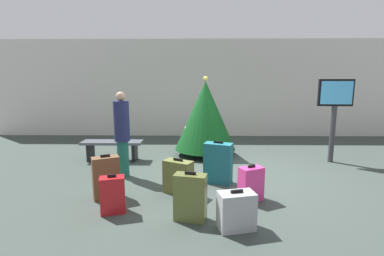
# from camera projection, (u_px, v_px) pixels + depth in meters

# --- Properties ---
(ground_plane) EXTENTS (16.00, 16.00, 0.00)m
(ground_plane) POSITION_uv_depth(u_px,v_px,m) (235.00, 175.00, 5.81)
(ground_plane) COLOR #38423D
(back_wall) EXTENTS (16.00, 0.20, 3.32)m
(back_wall) POSITION_uv_depth(u_px,v_px,m) (219.00, 88.00, 9.81)
(back_wall) COLOR beige
(back_wall) RESTS_ON ground_plane
(holiday_tree) EXTENTS (1.57, 1.57, 2.04)m
(holiday_tree) POSITION_uv_depth(u_px,v_px,m) (205.00, 115.00, 7.26)
(holiday_tree) COLOR #4C3319
(holiday_tree) RESTS_ON ground_plane
(flight_info_kiosk) EXTENTS (0.79, 0.14, 1.97)m
(flight_info_kiosk) POSITION_uv_depth(u_px,v_px,m) (335.00, 106.00, 6.57)
(flight_info_kiosk) COLOR #333338
(flight_info_kiosk) RESTS_ON ground_plane
(waiting_bench) EXTENTS (1.45, 0.44, 0.48)m
(waiting_bench) POSITION_uv_depth(u_px,v_px,m) (112.00, 146.00, 6.86)
(waiting_bench) COLOR #4C5159
(waiting_bench) RESTS_ON ground_plane
(traveller_0) EXTENTS (0.33, 0.33, 1.72)m
(traveller_0) POSITION_uv_depth(u_px,v_px,m) (122.00, 132.00, 5.61)
(traveller_0) COLOR #19594C
(traveller_0) RESTS_ON ground_plane
(suitcase_0) EXTENTS (0.57, 0.42, 0.81)m
(suitcase_0) POSITION_uv_depth(u_px,v_px,m) (218.00, 163.00, 5.33)
(suitcase_0) COLOR #19606B
(suitcase_0) RESTS_ON ground_plane
(suitcase_1) EXTENTS (0.48, 0.37, 0.74)m
(suitcase_1) POSITION_uv_depth(u_px,v_px,m) (106.00, 177.00, 4.65)
(suitcase_1) COLOR brown
(suitcase_1) RESTS_ON ground_plane
(suitcase_2) EXTENTS (0.40, 0.30, 0.59)m
(suitcase_2) POSITION_uv_depth(u_px,v_px,m) (113.00, 195.00, 4.14)
(suitcase_2) COLOR #B2191E
(suitcase_2) RESTS_ON ground_plane
(suitcase_3) EXTENTS (0.55, 0.45, 0.62)m
(suitcase_3) POSITION_uv_depth(u_px,v_px,m) (178.00, 177.00, 4.85)
(suitcase_3) COLOR #59602D
(suitcase_3) RESTS_ON ground_plane
(suitcase_4) EXTENTS (0.48, 0.31, 0.70)m
(suitcase_4) POSITION_uv_depth(u_px,v_px,m) (190.00, 197.00, 3.91)
(suitcase_4) COLOR #59602D
(suitcase_4) RESTS_ON ground_plane
(suitcase_5) EXTENTS (0.52, 0.37, 0.54)m
(suitcase_5) POSITION_uv_depth(u_px,v_px,m) (236.00, 211.00, 3.67)
(suitcase_5) COLOR #9EA0A5
(suitcase_5) RESTS_ON ground_plane
(suitcase_6) EXTENTS (0.43, 0.36, 0.59)m
(suitcase_6) POSITION_uv_depth(u_px,v_px,m) (251.00, 184.00, 4.57)
(suitcase_6) COLOR #E5388C
(suitcase_6) RESTS_ON ground_plane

